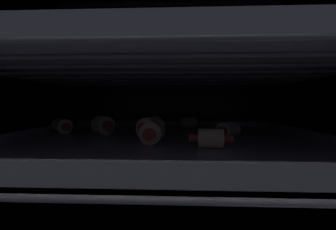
{
  "coord_description": "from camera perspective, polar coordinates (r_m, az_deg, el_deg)",
  "views": [
    {
      "loc": [
        2.1,
        -37.8,
        18.57
      ],
      "look_at": [
        0.0,
        7.21,
        16.22
      ],
      "focal_mm": 25.92,
      "sensor_mm": 36.0,
      "label": 1
    }
  ],
  "objects": [
    {
      "name": "pig_in_blanket_lower_5",
      "position": [
        0.34,
        -3.63,
        -4.05
      ],
      "size": [
        3.42,
        5.7,
        3.06
      ],
      "rotation": [
        0.0,
        0.0,
        6.18
      ],
      "color": "beige",
      "rests_on": "baking_tray_lower"
    },
    {
      "name": "pig_in_blanket_upper_6",
      "position": [
        0.44,
        -5.03,
        11.89
      ],
      "size": [
        4.97,
        5.38,
        2.8
      ],
      "rotation": [
        0.0,
        0.0,
        0.73
      ],
      "color": "beige",
      "rests_on": "baking_tray_upper"
    },
    {
      "name": "pig_in_blanket_lower_6",
      "position": [
        0.31,
        10.06,
        -5.44
      ],
      "size": [
        5.52,
        2.78,
        2.41
      ],
      "rotation": [
        0.0,
        0.0,
        4.59
      ],
      "color": "beige",
      "rests_on": "baking_tray_lower"
    },
    {
      "name": "oven_rack_upper",
      "position": [
        0.38,
        -0.51,
        9.48
      ],
      "size": [
        50.71,
        48.25,
        0.53
      ],
      "color": "slate"
    },
    {
      "name": "baking_tray_lower",
      "position": [
        0.38,
        -0.5,
        -6.0
      ],
      "size": [
        46.4,
        40.33,
        2.03
      ],
      "color": "gray",
      "rests_on": "oven_rack_lower"
    },
    {
      "name": "pig_in_blanket_upper_10",
      "position": [
        0.52,
        5.56,
        10.82
      ],
      "size": [
        5.32,
        5.05,
        3.28
      ],
      "rotation": [
        0.0,
        0.0,
        0.84
      ],
      "color": "beige",
      "rests_on": "baking_tray_upper"
    },
    {
      "name": "ground_plane",
      "position": [
        0.42,
        -0.5,
        -23.87
      ],
      "size": [
        55.73,
        51.63,
        1.2
      ],
      "primitive_type": "cube",
      "color": "black"
    },
    {
      "name": "pig_in_blanket_upper_1",
      "position": [
        0.25,
        -2.04,
        18.73
      ],
      "size": [
        5.45,
        3.54,
        2.56
      ],
      "rotation": [
        0.0,
        0.0,
        5.13
      ],
      "color": "beige",
      "rests_on": "baking_tray_upper"
    },
    {
      "name": "pig_in_blanket_upper_8",
      "position": [
        0.27,
        16.63,
        17.26
      ],
      "size": [
        6.15,
        2.92,
        2.61
      ],
      "rotation": [
        0.0,
        0.0,
        1.49
      ],
      "color": "beige",
      "rests_on": "baking_tray_upper"
    },
    {
      "name": "pig_in_blanket_lower_4",
      "position": [
        0.39,
        -4.04,
        -2.99
      ],
      "size": [
        4.46,
        5.21,
        3.36
      ],
      "rotation": [
        0.0,
        0.0,
        2.74
      ],
      "color": "beige",
      "rests_on": "baking_tray_lower"
    },
    {
      "name": "pig_in_blanket_lower_1",
      "position": [
        0.4,
        14.02,
        -3.43
      ],
      "size": [
        4.39,
        5.0,
        2.56
      ],
      "rotation": [
        0.0,
        0.0,
        2.48
      ],
      "color": "beige",
      "rests_on": "baking_tray_lower"
    },
    {
      "name": "pig_in_blanket_lower_0",
      "position": [
        0.53,
        4.79,
        -1.81
      ],
      "size": [
        5.36,
        3.47,
        2.44
      ],
      "rotation": [
        0.0,
        0.0,
        5.09
      ],
      "color": "beige",
      "rests_on": "baking_tray_lower"
    },
    {
      "name": "pig_in_blanket_upper_7",
      "position": [
        0.51,
        -21.41,
        10.81
      ],
      "size": [
        4.37,
        6.24,
        3.32
      ],
      "rotation": [
        0.0,
        0.0,
        3.46
      ],
      "color": "beige",
      "rests_on": "baking_tray_upper"
    },
    {
      "name": "oven_wall_back",
      "position": [
        0.63,
        0.76,
        4.38
      ],
      "size": [
        55.73,
        1.2,
        40.19
      ],
      "primitive_type": "cube",
      "color": "black",
      "rests_on": "ground_plane"
    },
    {
      "name": "pig_in_blanket_lower_3",
      "position": [
        0.45,
        -15.06,
        -2.32
      ],
      "size": [
        4.48,
        4.45,
        3.26
      ],
      "rotation": [
        0.0,
        0.0,
        3.93
      ],
      "color": "beige",
      "rests_on": "baking_tray_lower"
    },
    {
      "name": "baking_tray_upper",
      "position": [
        0.38,
        -0.51,
        10.69
      ],
      "size": [
        46.4,
        40.33,
        2.2
      ],
      "color": "silver",
      "rests_on": "oven_rack_upper"
    },
    {
      "name": "oven_rack_lower",
      "position": [
        0.38,
        -0.5,
        -7.18
      ],
      "size": [
        50.76,
        48.25,
        0.59
      ],
      "color": "slate"
    },
    {
      "name": "pig_in_blanket_upper_3",
      "position": [
        0.55,
        -9.78,
        10.01
      ],
      "size": [
        4.81,
        3.26,
        2.73
      ],
      "rotation": [
        0.0,
        0.0,
        4.51
      ],
      "color": "beige",
      "rests_on": "baking_tray_upper"
    },
    {
      "name": "pig_in_blanket_upper_4",
      "position": [
        0.31,
        -17.96,
        15.29
      ],
      "size": [
        5.34,
        3.18,
        2.49
      ],
      "rotation": [
        0.0,
        0.0,
        4.92
      ],
      "color": "beige",
      "rests_on": "baking_tray_upper"
    },
    {
      "name": "pig_in_blanket_upper_9",
      "position": [
        0.56,
        13.24,
        9.79
      ],
      "size": [
        5.15,
        3.2,
        2.61
      ],
      "rotation": [
        0.0,
        0.0,
        1.74
      ],
      "color": "beige",
      "rests_on": "baking_tray_upper"
    },
    {
      "name": "pig_in_blanket_upper_2",
      "position": [
        0.39,
        -19.06,
        13.14
      ],
      "size": [
        4.42,
        5.65,
        3.16
      ],
      "rotation": [
        0.0,
        0.0,
        5.76
      ],
      "color": "beige",
      "rests_on": "baking_tray_upper"
    },
    {
      "name": "pig_in_blanket_lower_2",
      "position": [
        0.49,
        -23.66,
        -2.35
      ],
      "size": [
        4.81,
        4.96,
        2.68
      ],
      "rotation": [
        0.0,
        0.0,
        0.76
      ],
      "color": "beige",
      "rests_on": "baking_tray_lower"
    },
    {
      "name": "pig_in_blanket_upper_0",
      "position": [
        0.25,
        8.29,
        18.38
      ],
      "size": [
        3.29,
        5.07,
        2.64
      ],
      "rotation": [
        0.0,
        0.0,
        6.05
      ],
      "color": "beige",
      "rests_on": "baking_tray_upper"
    },
    {
      "name": "pig_in_blanket_upper_5",
      "position": [
        0.53,
        20.51,
        10.12
      ],
      "size": [
        5.07,
        4.29,
        2.63
      ],
      "rotation": [
        0.0,
        0.0,
        0.94
      ],
      "color": "beige",
      "rests_on": "baking_tray_upper"
    },
    {
      "name": "pig_in_blanket_upper_11",
      "position": [
        0.36,
        -13.75,
        13.56
      ],
      "size": [
        5.35,
        3.97,
        2.6
      ],
      "rotation": [
        0.0,
        0.0,
        4.15
      ],
      "color": "beige",
      "rests_on": "baking_tray_upper"
    },
    {
      "name": "pig_in_blanket_lower_7",
      "position": [
        0.55,
        -3.51,
        -1.61
      ],
      "size": [
        3.13,
        5.21,
        2.58
      ],
      "rotation": [
        0.0,
        0.0,
        6.11
      ],
      "color": "beige",
      "rests_on": "baking_tray_lower"
    }
  ]
}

